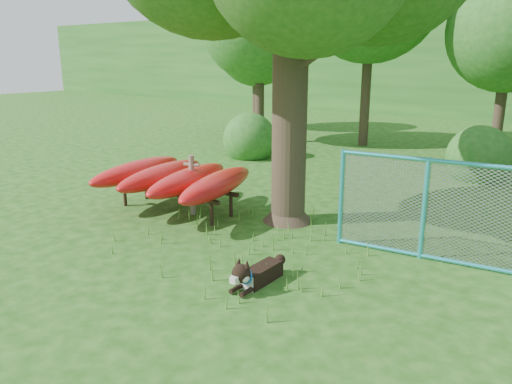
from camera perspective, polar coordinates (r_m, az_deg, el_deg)
The scene contains 11 objects.
ground at distance 8.50m, azimuth -6.11°, elevation -8.00°, with size 80.00×80.00×0.00m, color #18470E.
wooden_post at distance 10.82m, azimuth -7.31°, elevation 0.97°, with size 0.35×0.19×1.31m.
kayak_rack at distance 11.07m, azimuth -9.23°, elevation 1.65°, with size 3.58×3.18×1.00m.
husky_dog at distance 7.58m, azimuth -0.11°, elevation -9.36°, with size 0.31×1.22×0.54m.
fence_section at distance 8.79m, azimuth 18.65°, elevation -1.85°, with size 2.98×0.51×2.92m.
wildflower_clump at distance 7.65m, azimuth -0.27°, elevation -9.11°, with size 0.11×0.09×0.23m.
bg_tree_a at distance 19.67m, azimuth 0.42°, elevation 18.67°, with size 4.40×4.40×6.70m.
bg_tree_c at distance 19.00m, azimuth 27.00°, elevation 16.06°, with size 4.00×4.00×6.12m.
bg_tree_f at distance 23.54m, azimuth 0.04°, elevation 16.30°, with size 3.60×3.60×5.55m.
shrub_left at distance 17.08m, azimuth -0.74°, elevation 4.05°, with size 1.80×1.80×1.80m, color #235E1E.
shrub_mid at distance 15.34m, azimuth 23.92°, elevation 1.40°, with size 1.80×1.80×1.80m, color #235E1E.
Camera 1 is at (5.48, -5.56, 3.36)m, focal length 35.00 mm.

